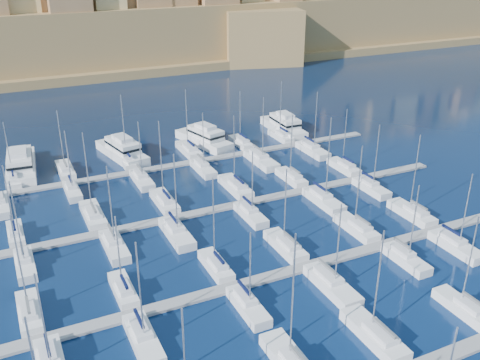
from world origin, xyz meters
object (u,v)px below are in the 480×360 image
sailboat_4 (464,308)px  motor_yacht_d (284,125)px  motor_yacht_b (122,150)px  motor_yacht_a (21,164)px  motor_yacht_c (204,137)px

sailboat_4 → motor_yacht_d: (14.28, 70.19, 0.99)m
sailboat_4 → motor_yacht_b: 74.82m
motor_yacht_d → motor_yacht_a: bearing=179.1°
sailboat_4 → motor_yacht_b: size_ratio=0.80×
motor_yacht_c → motor_yacht_d: bearing=-0.1°
motor_yacht_b → motor_yacht_c: 18.85m
motor_yacht_b → motor_yacht_c: (18.85, -0.15, 0.00)m
sailboat_4 → motor_yacht_d: 71.64m
motor_yacht_b → motor_yacht_d: (39.61, -0.20, 0.00)m
motor_yacht_a → motor_yacht_b: (20.40, -0.79, 0.00)m
sailboat_4 → motor_yacht_a: bearing=122.7°
sailboat_4 → motor_yacht_d: sailboat_4 is taller
sailboat_4 → motor_yacht_a: 84.62m
motor_yacht_c → motor_yacht_b: bearing=179.6°
sailboat_4 → motor_yacht_b: sailboat_4 is taller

